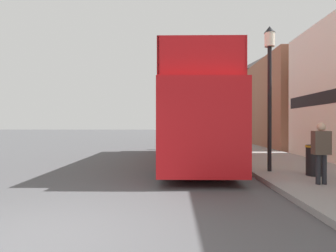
{
  "coord_description": "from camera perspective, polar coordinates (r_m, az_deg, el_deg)",
  "views": [
    {
      "loc": [
        2.01,
        -3.64,
        1.65
      ],
      "look_at": [
        1.73,
        9.53,
        1.61
      ],
      "focal_mm": 28.0,
      "sensor_mm": 36.0,
      "label": 1
    }
  ],
  "objects": [
    {
      "name": "ground_plane",
      "position": [
        24.78,
        -3.44,
        -3.64
      ],
      "size": [
        144.0,
        144.0,
        0.0
      ],
      "primitive_type": "plane",
      "color": "#4C4C4F"
    },
    {
      "name": "sidewalk",
      "position": [
        22.14,
        12.75,
        -3.92
      ],
      "size": [
        3.74,
        108.0,
        0.14
      ],
      "color": "gray",
      "rests_on": "ground_plane"
    },
    {
      "name": "brick_terrace_rear",
      "position": [
        28.02,
        20.67,
        5.64
      ],
      "size": [
        6.0,
        21.65,
        8.65
      ],
      "color": "#9E664C",
      "rests_on": "ground_plane"
    },
    {
      "name": "tour_bus",
      "position": [
        11.87,
        4.72,
        1.22
      ],
      "size": [
        2.53,
        10.22,
        4.07
      ],
      "rotation": [
        0.0,
        0.0,
        0.01
      ],
      "color": "red",
      "rests_on": "ground_plane"
    },
    {
      "name": "parked_car_ahead_of_bus",
      "position": [
        20.13,
        5.23,
        -2.63
      ],
      "size": [
        1.99,
        4.54,
        1.43
      ],
      "rotation": [
        0.0,
        0.0,
        -0.05
      ],
      "color": "#9E9EA3",
      "rests_on": "ground_plane"
    },
    {
      "name": "pedestrian_second",
      "position": [
        7.77,
        30.38,
        -4.01
      ],
      "size": [
        0.41,
        0.23,
        1.58
      ],
      "color": "#232328",
      "rests_on": "sidewalk"
    },
    {
      "name": "lamp_post_nearest",
      "position": [
        9.41,
        21.24,
        11.03
      ],
      "size": [
        0.35,
        0.35,
        4.77
      ],
      "color": "black",
      "rests_on": "sidewalk"
    },
    {
      "name": "lamp_post_second",
      "position": [
        18.17,
        10.73,
        6.01
      ],
      "size": [
        0.35,
        0.35,
        4.89
      ],
      "color": "black",
      "rests_on": "sidewalk"
    },
    {
      "name": "lamp_post_third",
      "position": [
        27.18,
        7.65,
        3.41
      ],
      "size": [
        0.35,
        0.35,
        4.38
      ],
      "color": "black",
      "rests_on": "sidewalk"
    },
    {
      "name": "litter_bin",
      "position": [
        9.05,
        29.17,
        -6.35
      ],
      "size": [
        0.48,
        0.48,
        0.92
      ],
      "color": "black",
      "rests_on": "sidewalk"
    }
  ]
}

